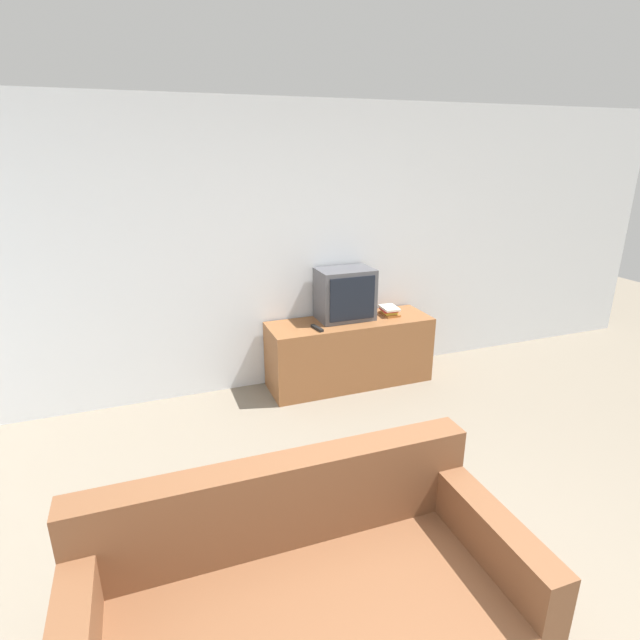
# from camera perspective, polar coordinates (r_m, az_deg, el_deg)

# --- Properties ---
(wall_back) EXTENTS (9.00, 0.06, 2.60)m
(wall_back) POSITION_cam_1_polar(r_m,az_deg,el_deg) (4.59, -6.58, 7.78)
(wall_back) COLOR silver
(wall_back) RESTS_ON ground_plane
(tv_stand) EXTENTS (1.57, 0.50, 0.64)m
(tv_stand) POSITION_cam_1_polar(r_m,az_deg,el_deg) (4.84, 3.39, -3.66)
(tv_stand) COLOR brown
(tv_stand) RESTS_ON ground_plane
(television) EXTENTS (0.52, 0.35, 0.48)m
(television) POSITION_cam_1_polar(r_m,az_deg,el_deg) (4.71, 2.88, 2.98)
(television) COLOR #4C4C51
(television) RESTS_ON tv_stand
(couch) EXTENTS (1.84, 0.92, 0.88)m
(couch) POSITION_cam_1_polar(r_m,az_deg,el_deg) (2.46, -1.77, -31.13)
(couch) COLOR brown
(couch) RESTS_ON ground_plane
(book_stack) EXTENTS (0.16, 0.22, 0.08)m
(book_stack) POSITION_cam_1_polar(r_m,az_deg,el_deg) (4.91, 7.92, 1.07)
(book_stack) COLOR #995623
(book_stack) RESTS_ON tv_stand
(remote_on_stand) EXTENTS (0.06, 0.18, 0.02)m
(remote_on_stand) POSITION_cam_1_polar(r_m,az_deg,el_deg) (4.48, -0.33, -0.94)
(remote_on_stand) COLOR black
(remote_on_stand) RESTS_ON tv_stand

